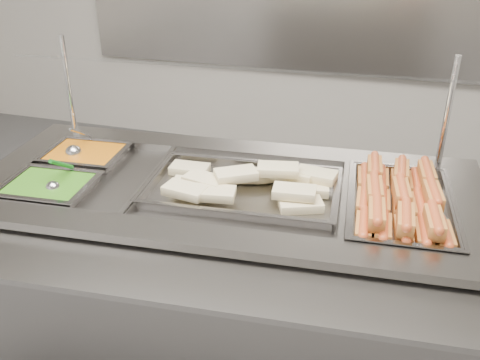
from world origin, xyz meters
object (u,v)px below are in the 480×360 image
(ladle, at_px, (74,152))
(serving_spoon, at_px, (55,184))
(pan_wraps, at_px, (243,192))
(sneeze_guard, at_px, (239,72))
(pan_hotdogs, at_px, (399,212))
(steam_counter, at_px, (228,281))

(ladle, relative_size, serving_spoon, 1.09)
(pan_wraps, bearing_deg, serving_spoon, -163.29)
(sneeze_guard, bearing_deg, pan_wraps, -70.46)
(ladle, distance_m, serving_spoon, 0.26)
(sneeze_guard, xyz_separation_m, ladle, (-0.60, -0.12, -0.32))
(sneeze_guard, height_order, pan_hotdogs, sneeze_guard)
(pan_hotdogs, height_order, pan_wraps, same)
(pan_hotdogs, distance_m, serving_spoon, 1.10)
(pan_wraps, distance_m, ladle, 0.67)
(steam_counter, xyz_separation_m, pan_hotdogs, (0.55, 0.04, 0.36))
(steam_counter, xyz_separation_m, pan_wraps, (0.05, 0.00, 0.37))
(pan_hotdogs, height_order, ladle, ladle)
(sneeze_guard, distance_m, serving_spoon, 0.71)
(pan_wraps, bearing_deg, ladle, 174.25)
(pan_wraps, bearing_deg, steam_counter, -175.81)
(steam_counter, height_order, serving_spoon, serving_spoon)
(serving_spoon, bearing_deg, steam_counter, 17.89)
(steam_counter, relative_size, sneeze_guard, 1.16)
(sneeze_guard, xyz_separation_m, serving_spoon, (-0.52, -0.36, -0.31))
(pan_wraps, relative_size, ladle, 3.62)
(steam_counter, bearing_deg, pan_wraps, 4.19)
(sneeze_guard, bearing_deg, pan_hotdogs, -15.09)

